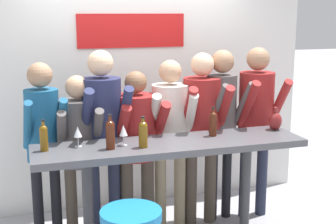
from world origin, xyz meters
TOP-DOWN VIEW (x-y plane):
  - back_wall at (-0.00, 1.32)m, footprint 3.96×0.12m
  - tasting_table at (0.00, 0.00)m, footprint 2.36×0.57m
  - person_far_left at (-1.05, 0.52)m, footprint 0.39×0.53m
  - person_left at (-0.74, 0.47)m, footprint 0.41×0.51m
  - person_center_left at (-0.51, 0.48)m, footprint 0.45×0.57m
  - person_center at (-0.19, 0.49)m, footprint 0.50×0.58m
  - person_center_right at (0.16, 0.53)m, footprint 0.48×0.58m
  - person_right at (0.49, 0.52)m, footprint 0.48×0.58m
  - person_far_right at (0.72, 0.56)m, footprint 0.40×0.54m
  - person_rightmost at (1.09, 0.52)m, footprint 0.44×0.56m
  - wine_bottle_0 at (-1.06, 0.06)m, footprint 0.07×0.07m
  - wine_bottle_1 at (-0.54, -0.05)m, footprint 0.07×0.07m
  - wine_bottle_2 at (0.43, 0.09)m, footprint 0.07×0.07m
  - wine_bottle_3 at (-0.27, -0.08)m, footprint 0.07×0.07m
  - wine_glass_0 at (-0.78, 0.09)m, footprint 0.07×0.07m
  - wine_glass_1 at (-0.41, 0.02)m, footprint 0.07×0.07m
  - decorative_vase at (1.08, 0.12)m, footprint 0.13×0.13m

SIDE VIEW (x-z plane):
  - tasting_table at x=0.00m, z-range 0.36..1.41m
  - person_center at x=-0.19m, z-range 0.18..1.80m
  - person_left at x=-0.74m, z-range 0.19..1.80m
  - person_center_right at x=0.16m, z-range 0.20..1.91m
  - person_far_left at x=-1.05m, z-range 0.23..1.95m
  - person_right at x=0.49m, z-range 0.21..1.98m
  - person_rightmost at x=1.09m, z-range 0.22..2.03m
  - person_far_right at x=0.72m, z-range 0.24..2.03m
  - person_center_left at x=-0.51m, z-range 0.23..2.05m
  - decorative_vase at x=1.08m, z-range 1.03..1.25m
  - wine_bottle_0 at x=-1.06m, z-range 1.04..1.30m
  - wine_bottle_3 at x=-0.27m, z-range 1.04..1.31m
  - wine_bottle_2 at x=0.43m, z-range 1.04..1.31m
  - wine_glass_0 at x=-0.78m, z-range 1.09..1.27m
  - wine_glass_1 at x=-0.41m, z-range 1.09..1.27m
  - wine_bottle_1 at x=-0.54m, z-range 1.04..1.33m
  - back_wall at x=0.00m, z-range 0.00..2.89m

